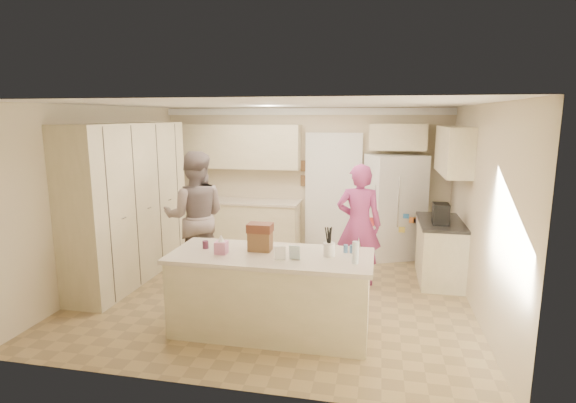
% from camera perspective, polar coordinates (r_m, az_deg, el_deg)
% --- Properties ---
extents(floor, '(5.20, 4.60, 0.02)m').
position_cam_1_polar(floor, '(6.46, -1.52, -11.60)').
color(floor, '#998154').
rests_on(floor, ground).
extents(ceiling, '(5.20, 4.60, 0.02)m').
position_cam_1_polar(ceiling, '(5.97, -1.65, 12.33)').
color(ceiling, white).
rests_on(ceiling, wall_back).
extents(wall_back, '(5.20, 0.02, 2.60)m').
position_cam_1_polar(wall_back, '(8.32, 2.03, 2.85)').
color(wall_back, beige).
rests_on(wall_back, ground).
extents(wall_front, '(5.20, 0.02, 2.60)m').
position_cam_1_polar(wall_front, '(3.93, -9.30, -6.37)').
color(wall_front, beige).
rests_on(wall_front, ground).
extents(wall_left, '(0.02, 4.60, 2.60)m').
position_cam_1_polar(wall_left, '(7.13, -22.46, 0.70)').
color(wall_left, beige).
rests_on(wall_left, ground).
extents(wall_right, '(0.02, 4.60, 2.60)m').
position_cam_1_polar(wall_right, '(6.06, 23.23, -1.04)').
color(wall_right, beige).
rests_on(wall_right, ground).
extents(crown_back, '(5.20, 0.08, 0.12)m').
position_cam_1_polar(crown_back, '(8.19, 2.03, 11.35)').
color(crown_back, white).
rests_on(crown_back, wall_back).
extents(pantry_bank, '(0.60, 2.60, 2.35)m').
position_cam_1_polar(pantry_bank, '(7.16, -19.44, -0.09)').
color(pantry_bank, beige).
rests_on(pantry_bank, floor).
extents(back_base_cab, '(2.20, 0.60, 0.88)m').
position_cam_1_polar(back_base_cab, '(8.45, -6.08, -3.02)').
color(back_base_cab, beige).
rests_on(back_base_cab, floor).
extents(back_countertop, '(2.24, 0.63, 0.04)m').
position_cam_1_polar(back_countertop, '(8.34, -6.16, 0.03)').
color(back_countertop, beige).
rests_on(back_countertop, back_base_cab).
extents(back_upper_cab, '(2.20, 0.35, 0.80)m').
position_cam_1_polar(back_upper_cab, '(8.35, -6.02, 6.96)').
color(back_upper_cab, beige).
rests_on(back_upper_cab, wall_back).
extents(doorway_opening, '(0.90, 0.06, 2.10)m').
position_cam_1_polar(doorway_opening, '(8.25, 5.76, 0.98)').
color(doorway_opening, black).
rests_on(doorway_opening, floor).
extents(doorway_casing, '(1.02, 0.03, 2.22)m').
position_cam_1_polar(doorway_casing, '(8.22, 5.73, 0.94)').
color(doorway_casing, white).
rests_on(doorway_casing, floor).
extents(wall_frame_upper, '(0.15, 0.02, 0.20)m').
position_cam_1_polar(wall_frame_upper, '(8.24, 2.14, 4.53)').
color(wall_frame_upper, brown).
rests_on(wall_frame_upper, wall_back).
extents(wall_frame_lower, '(0.15, 0.02, 0.20)m').
position_cam_1_polar(wall_frame_lower, '(8.28, 2.12, 2.67)').
color(wall_frame_lower, brown).
rests_on(wall_frame_lower, wall_back).
extents(refrigerator, '(1.10, 1.00, 1.80)m').
position_cam_1_polar(refrigerator, '(8.04, 13.35, -0.62)').
color(refrigerator, white).
rests_on(refrigerator, floor).
extents(fridge_seam, '(0.02, 0.02, 1.78)m').
position_cam_1_polar(fridge_seam, '(7.69, 13.42, -1.13)').
color(fridge_seam, gray).
rests_on(fridge_seam, refrigerator).
extents(fridge_dispenser, '(0.22, 0.03, 0.35)m').
position_cam_1_polar(fridge_dispenser, '(7.63, 11.86, 0.75)').
color(fridge_dispenser, black).
rests_on(fridge_dispenser, refrigerator).
extents(fridge_handle_l, '(0.02, 0.02, 0.85)m').
position_cam_1_polar(fridge_handle_l, '(7.64, 13.10, -0.04)').
color(fridge_handle_l, silver).
rests_on(fridge_handle_l, refrigerator).
extents(fridge_handle_r, '(0.02, 0.02, 0.85)m').
position_cam_1_polar(fridge_handle_r, '(7.65, 13.85, -0.07)').
color(fridge_handle_r, silver).
rests_on(fridge_handle_r, refrigerator).
extents(over_fridge_cab, '(0.95, 0.35, 0.45)m').
position_cam_1_polar(over_fridge_cab, '(7.95, 13.77, 7.97)').
color(over_fridge_cab, beige).
rests_on(over_fridge_cab, wall_back).
extents(right_base_cab, '(0.60, 1.20, 0.88)m').
position_cam_1_polar(right_base_cab, '(7.17, 18.71, -6.08)').
color(right_base_cab, beige).
rests_on(right_base_cab, floor).
extents(right_countertop, '(0.63, 1.24, 0.04)m').
position_cam_1_polar(right_countertop, '(7.05, 18.85, -2.49)').
color(right_countertop, '#2D2B28').
rests_on(right_countertop, right_base_cab).
extents(right_upper_cab, '(0.35, 1.50, 0.70)m').
position_cam_1_polar(right_upper_cab, '(7.11, 20.26, 6.10)').
color(right_upper_cab, beige).
rests_on(right_upper_cab, wall_right).
extents(coffee_maker, '(0.22, 0.28, 0.30)m').
position_cam_1_polar(coffee_maker, '(6.81, 18.81, -1.47)').
color(coffee_maker, black).
rests_on(coffee_maker, right_countertop).
extents(island_base, '(2.20, 0.90, 0.88)m').
position_cam_1_polar(island_base, '(5.26, -2.15, -11.70)').
color(island_base, beige).
rests_on(island_base, floor).
extents(island_top, '(2.28, 0.96, 0.05)m').
position_cam_1_polar(island_top, '(5.10, -2.18, -6.92)').
color(island_top, beige).
rests_on(island_top, island_base).
extents(utensil_crock, '(0.13, 0.13, 0.15)m').
position_cam_1_polar(utensil_crock, '(5.01, 5.23, -6.09)').
color(utensil_crock, white).
rests_on(utensil_crock, island_top).
extents(tissue_box, '(0.13, 0.13, 0.14)m').
position_cam_1_polar(tissue_box, '(5.13, -8.46, -5.80)').
color(tissue_box, pink).
rests_on(tissue_box, island_top).
extents(tissue_plume, '(0.08, 0.08, 0.08)m').
position_cam_1_polar(tissue_plume, '(5.10, -8.50, -4.61)').
color(tissue_plume, white).
rests_on(tissue_plume, tissue_box).
extents(dollhouse_body, '(0.26, 0.18, 0.22)m').
position_cam_1_polar(dollhouse_body, '(5.19, -3.55, -5.06)').
color(dollhouse_body, brown).
rests_on(dollhouse_body, island_top).
extents(dollhouse_roof, '(0.28, 0.20, 0.10)m').
position_cam_1_polar(dollhouse_roof, '(5.15, -3.57, -3.34)').
color(dollhouse_roof, '#592D1E').
rests_on(dollhouse_roof, dollhouse_body).
extents(jam_jar, '(0.07, 0.07, 0.09)m').
position_cam_1_polar(jam_jar, '(5.36, -10.43, -5.42)').
color(jam_jar, '#59263F').
rests_on(jam_jar, island_top).
extents(greeting_card_a, '(0.12, 0.06, 0.16)m').
position_cam_1_polar(greeting_card_a, '(4.85, -1.02, -6.55)').
color(greeting_card_a, white).
rests_on(greeting_card_a, island_top).
extents(greeting_card_b, '(0.12, 0.05, 0.16)m').
position_cam_1_polar(greeting_card_b, '(4.86, 0.84, -6.49)').
color(greeting_card_b, silver).
rests_on(greeting_card_b, island_top).
extents(water_bottle, '(0.07, 0.07, 0.24)m').
position_cam_1_polar(water_bottle, '(4.78, 8.57, -6.42)').
color(water_bottle, silver).
rests_on(water_bottle, island_top).
extents(shaker_salt, '(0.05, 0.05, 0.09)m').
position_cam_1_polar(shaker_salt, '(5.16, 7.33, -5.95)').
color(shaker_salt, teal).
rests_on(shaker_salt, island_top).
extents(shaker_pepper, '(0.05, 0.05, 0.09)m').
position_cam_1_polar(shaker_pepper, '(5.16, 8.10, -5.99)').
color(shaker_pepper, teal).
rests_on(shaker_pepper, island_top).
extents(teen_boy, '(1.12, 0.98, 1.95)m').
position_cam_1_polar(teen_boy, '(6.83, -11.68, -1.89)').
color(teen_boy, gray).
rests_on(teen_boy, floor).
extents(teen_girl, '(0.65, 0.43, 1.79)m').
position_cam_1_polar(teen_girl, '(6.63, 8.99, -2.91)').
color(teen_girl, '#AF347E').
rests_on(teen_girl, floor).
extents(fridge_magnets, '(0.76, 0.02, 1.44)m').
position_cam_1_polar(fridge_magnets, '(7.68, 13.43, -1.14)').
color(fridge_magnets, tan).
rests_on(fridge_magnets, refrigerator).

